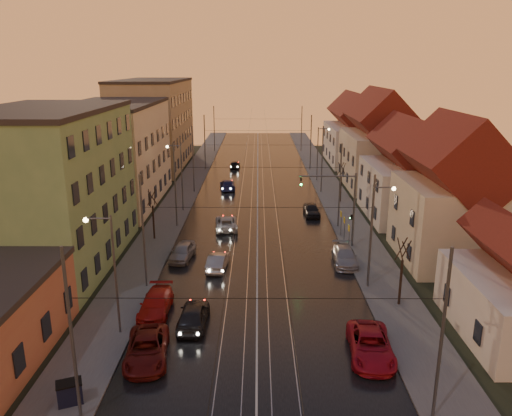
{
  "coord_description": "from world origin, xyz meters",
  "views": [
    {
      "loc": [
        0.07,
        -26.58,
        16.69
      ],
      "look_at": [
        -0.13,
        19.87,
        3.33
      ],
      "focal_mm": 35.0,
      "sensor_mm": 36.0,
      "label": 1
    }
  ],
  "objects_px": {
    "street_lamp_3": "(320,149)",
    "street_lamp_0": "(110,264)",
    "parked_left_3": "(182,252)",
    "parked_right_1": "(345,256)",
    "driving_car_4": "(235,165)",
    "traffic_light_mast": "(344,200)",
    "parked_left_2": "(156,304)",
    "street_lamp_2": "(179,171)",
    "parked_right_2": "(312,210)",
    "driving_car_3": "(228,185)",
    "parked_left_1": "(147,349)",
    "driving_car_2": "(226,223)",
    "driving_car_1": "(218,261)",
    "street_lamp_1": "(375,224)",
    "parked_right_0": "(371,345)",
    "driving_car_0": "(193,315)",
    "dumpster": "(70,393)"
  },
  "relations": [
    {
      "from": "parked_left_2",
      "to": "dumpster",
      "type": "bearing_deg",
      "value": -104.33
    },
    {
      "from": "driving_car_1",
      "to": "driving_car_2",
      "type": "bearing_deg",
      "value": -85.07
    },
    {
      "from": "parked_right_2",
      "to": "driving_car_1",
      "type": "bearing_deg",
      "value": -123.7
    },
    {
      "from": "parked_left_1",
      "to": "parked_right_2",
      "type": "bearing_deg",
      "value": 59.79
    },
    {
      "from": "street_lamp_0",
      "to": "driving_car_4",
      "type": "relative_size",
      "value": 2.1
    },
    {
      "from": "street_lamp_3",
      "to": "parked_right_1",
      "type": "height_order",
      "value": "street_lamp_3"
    },
    {
      "from": "street_lamp_2",
      "to": "parked_left_2",
      "type": "height_order",
      "value": "street_lamp_2"
    },
    {
      "from": "parked_right_0",
      "to": "traffic_light_mast",
      "type": "bearing_deg",
      "value": 90.52
    },
    {
      "from": "street_lamp_1",
      "to": "driving_car_0",
      "type": "height_order",
      "value": "street_lamp_1"
    },
    {
      "from": "parked_left_2",
      "to": "parked_right_0",
      "type": "distance_m",
      "value": 14.76
    },
    {
      "from": "street_lamp_2",
      "to": "parked_right_2",
      "type": "xyz_separation_m",
      "value": [
        15.3,
        -1.73,
        -4.18
      ]
    },
    {
      "from": "street_lamp_2",
      "to": "dumpster",
      "type": "bearing_deg",
      "value": -90.58
    },
    {
      "from": "parked_left_3",
      "to": "driving_car_1",
      "type": "bearing_deg",
      "value": -26.19
    },
    {
      "from": "street_lamp_1",
      "to": "dumpster",
      "type": "bearing_deg",
      "value": -141.11
    },
    {
      "from": "parked_left_3",
      "to": "parked_right_1",
      "type": "bearing_deg",
      "value": 3.25
    },
    {
      "from": "parked_left_2",
      "to": "parked_right_0",
      "type": "relative_size",
      "value": 0.91
    },
    {
      "from": "parked_left_1",
      "to": "parked_right_1",
      "type": "distance_m",
      "value": 20.36
    },
    {
      "from": "street_lamp_0",
      "to": "parked_right_1",
      "type": "distance_m",
      "value": 20.91
    },
    {
      "from": "street_lamp_1",
      "to": "parked_left_1",
      "type": "height_order",
      "value": "street_lamp_1"
    },
    {
      "from": "traffic_light_mast",
      "to": "parked_left_2",
      "type": "distance_m",
      "value": 20.36
    },
    {
      "from": "street_lamp_3",
      "to": "driving_car_0",
      "type": "xyz_separation_m",
      "value": [
        -13.31,
        -42.9,
        -4.1
      ]
    },
    {
      "from": "street_lamp_3",
      "to": "street_lamp_0",
      "type": "bearing_deg",
      "value": -112.48
    },
    {
      "from": "driving_car_4",
      "to": "parked_right_1",
      "type": "xyz_separation_m",
      "value": [
        11.42,
        -41.46,
        0.05
      ]
    },
    {
      "from": "street_lamp_0",
      "to": "driving_car_0",
      "type": "relative_size",
      "value": 1.74
    },
    {
      "from": "driving_car_1",
      "to": "driving_car_3",
      "type": "relative_size",
      "value": 0.88
    },
    {
      "from": "street_lamp_3",
      "to": "parked_right_1",
      "type": "relative_size",
      "value": 1.66
    },
    {
      "from": "driving_car_4",
      "to": "street_lamp_1",
      "type": "bearing_deg",
      "value": 107.49
    },
    {
      "from": "street_lamp_1",
      "to": "parked_right_2",
      "type": "height_order",
      "value": "street_lamp_1"
    },
    {
      "from": "parked_left_3",
      "to": "parked_right_2",
      "type": "bearing_deg",
      "value": 53.46
    },
    {
      "from": "driving_car_2",
      "to": "parked_right_2",
      "type": "xyz_separation_m",
      "value": [
        9.48,
        4.88,
        0.03
      ]
    },
    {
      "from": "parked_left_1",
      "to": "dumpster",
      "type": "height_order",
      "value": "parked_left_1"
    },
    {
      "from": "dumpster",
      "to": "parked_left_3",
      "type": "bearing_deg",
      "value": 59.8
    },
    {
      "from": "parked_left_3",
      "to": "parked_right_1",
      "type": "distance_m",
      "value": 14.29
    },
    {
      "from": "street_lamp_0",
      "to": "driving_car_4",
      "type": "xyz_separation_m",
      "value": [
        5.29,
        53.33,
        -4.24
      ]
    },
    {
      "from": "street_lamp_0",
      "to": "parked_right_2",
      "type": "height_order",
      "value": "street_lamp_0"
    },
    {
      "from": "street_lamp_0",
      "to": "driving_car_3",
      "type": "distance_m",
      "value": 39.31
    },
    {
      "from": "traffic_light_mast",
      "to": "parked_left_3",
      "type": "xyz_separation_m",
      "value": [
        -14.65,
        -3.14,
        -3.87
      ]
    },
    {
      "from": "street_lamp_2",
      "to": "parked_right_0",
      "type": "distance_m",
      "value": 34.6
    },
    {
      "from": "driving_car_3",
      "to": "dumpster",
      "type": "bearing_deg",
      "value": 76.03
    },
    {
      "from": "street_lamp_3",
      "to": "driving_car_4",
      "type": "relative_size",
      "value": 2.1
    },
    {
      "from": "street_lamp_2",
      "to": "traffic_light_mast",
      "type": "bearing_deg",
      "value": -35.07
    },
    {
      "from": "driving_car_2",
      "to": "driving_car_3",
      "type": "xyz_separation_m",
      "value": [
        -0.89,
        17.38,
        0.01
      ]
    },
    {
      "from": "street_lamp_1",
      "to": "dumpster",
      "type": "height_order",
      "value": "street_lamp_1"
    },
    {
      "from": "street_lamp_2",
      "to": "traffic_light_mast",
      "type": "distance_m",
      "value": 20.89
    },
    {
      "from": "parked_left_1",
      "to": "parked_right_2",
      "type": "relative_size",
      "value": 1.25
    },
    {
      "from": "street_lamp_2",
      "to": "driving_car_2",
      "type": "bearing_deg",
      "value": -48.6
    },
    {
      "from": "street_lamp_0",
      "to": "traffic_light_mast",
      "type": "distance_m",
      "value": 23.42
    },
    {
      "from": "street_lamp_3",
      "to": "driving_car_3",
      "type": "height_order",
      "value": "street_lamp_3"
    },
    {
      "from": "driving_car_3",
      "to": "parked_left_1",
      "type": "distance_m",
      "value": 41.72
    },
    {
      "from": "driving_car_4",
      "to": "dumpster",
      "type": "distance_m",
      "value": 60.56
    }
  ]
}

